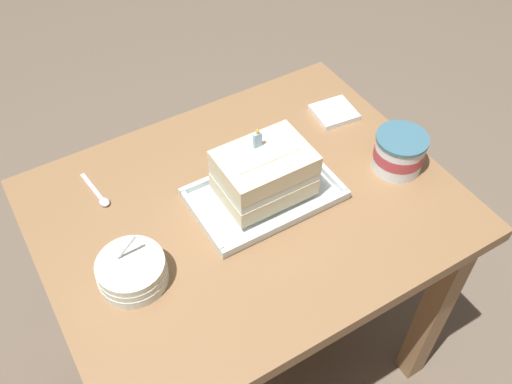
% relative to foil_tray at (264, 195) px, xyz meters
% --- Properties ---
extents(ground_plane, '(8.00, 8.00, 0.00)m').
position_rel_foil_tray_xyz_m(ground_plane, '(-0.04, 0.00, -0.73)').
color(ground_plane, '#6B5B4C').
extents(dining_table, '(0.92, 0.72, 0.72)m').
position_rel_foil_tray_xyz_m(dining_table, '(-0.04, 0.00, -0.13)').
color(dining_table, olive).
rests_on(dining_table, ground_plane).
extents(foil_tray, '(0.33, 0.21, 0.02)m').
position_rel_foil_tray_xyz_m(foil_tray, '(0.00, 0.00, 0.00)').
color(foil_tray, silver).
rests_on(foil_tray, dining_table).
extents(birthday_cake, '(0.20, 0.14, 0.16)m').
position_rel_foil_tray_xyz_m(birthday_cake, '(-0.00, 0.00, 0.07)').
color(birthday_cake, beige).
rests_on(birthday_cake, foil_tray).
extents(bowl_stack, '(0.14, 0.14, 0.10)m').
position_rel_foil_tray_xyz_m(bowl_stack, '(-0.34, -0.05, 0.02)').
color(bowl_stack, silver).
rests_on(bowl_stack, dining_table).
extents(ice_cream_tub, '(0.12, 0.12, 0.09)m').
position_rel_foil_tray_xyz_m(ice_cream_tub, '(0.32, -0.08, 0.04)').
color(ice_cream_tub, white).
rests_on(ice_cream_tub, dining_table).
extents(serving_spoon_near_tray, '(0.03, 0.13, 0.01)m').
position_rel_foil_tray_xyz_m(serving_spoon_near_tray, '(-0.32, 0.19, -0.00)').
color(serving_spoon_near_tray, silver).
rests_on(serving_spoon_near_tray, dining_table).
extents(napkin_pile, '(0.11, 0.11, 0.01)m').
position_rel_foil_tray_xyz_m(napkin_pile, '(0.31, 0.15, 0.00)').
color(napkin_pile, white).
rests_on(napkin_pile, dining_table).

